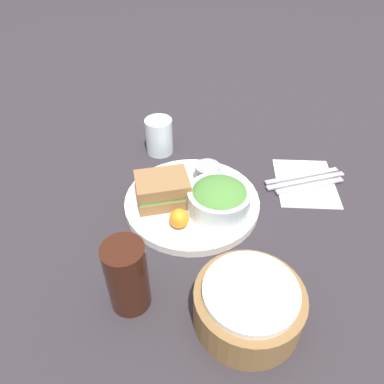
% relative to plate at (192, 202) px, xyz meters
% --- Properties ---
extents(ground_plane, '(4.00, 4.00, 0.00)m').
position_rel_plate_xyz_m(ground_plane, '(0.00, 0.00, -0.01)').
color(ground_plane, '#2D282D').
extents(plate, '(0.28, 0.28, 0.02)m').
position_rel_plate_xyz_m(plate, '(0.00, 0.00, 0.00)').
color(plate, white).
rests_on(plate, ground_plane).
extents(sandwich, '(0.12, 0.11, 0.06)m').
position_rel_plate_xyz_m(sandwich, '(0.06, 0.01, 0.04)').
color(sandwich, olive).
rests_on(sandwich, plate).
extents(salad_bowl, '(0.13, 0.13, 0.06)m').
position_rel_plate_xyz_m(salad_bowl, '(-0.06, 0.03, 0.04)').
color(salad_bowl, silver).
rests_on(salad_bowl, plate).
extents(dressing_cup, '(0.06, 0.06, 0.04)m').
position_rel_plate_xyz_m(dressing_cup, '(-0.03, -0.07, 0.03)').
color(dressing_cup, '#99999E').
rests_on(dressing_cup, plate).
extents(orange_wedge, '(0.04, 0.04, 0.04)m').
position_rel_plate_xyz_m(orange_wedge, '(0.02, 0.08, 0.03)').
color(orange_wedge, orange).
rests_on(orange_wedge, plate).
extents(drink_glass, '(0.07, 0.07, 0.13)m').
position_rel_plate_xyz_m(drink_glass, '(0.09, 0.24, 0.06)').
color(drink_glass, '#38190F').
rests_on(drink_glass, ground_plane).
extents(bread_basket, '(0.17, 0.17, 0.08)m').
position_rel_plate_xyz_m(bread_basket, '(-0.10, 0.26, 0.03)').
color(bread_basket, olive).
rests_on(bread_basket, ground_plane).
extents(napkin, '(0.13, 0.17, 0.00)m').
position_rel_plate_xyz_m(napkin, '(-0.26, -0.09, -0.01)').
color(napkin, white).
rests_on(napkin, ground_plane).
extents(fork, '(0.18, 0.07, 0.01)m').
position_rel_plate_xyz_m(fork, '(-0.25, -0.10, -0.00)').
color(fork, '#B2B2B7').
rests_on(fork, napkin).
extents(knife, '(0.19, 0.07, 0.01)m').
position_rel_plate_xyz_m(knife, '(-0.26, -0.09, -0.00)').
color(knife, '#B2B2B7').
rests_on(knife, napkin).
extents(spoon, '(0.16, 0.06, 0.01)m').
position_rel_plate_xyz_m(spoon, '(-0.26, -0.07, -0.00)').
color(spoon, '#B2B2B7').
rests_on(spoon, napkin).
extents(water_glass, '(0.07, 0.07, 0.09)m').
position_rel_plate_xyz_m(water_glass, '(0.09, -0.20, 0.04)').
color(water_glass, silver).
rests_on(water_glass, ground_plane).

